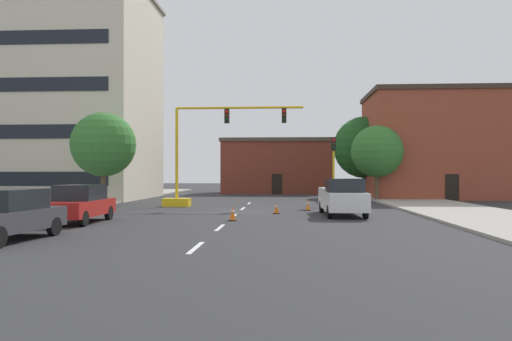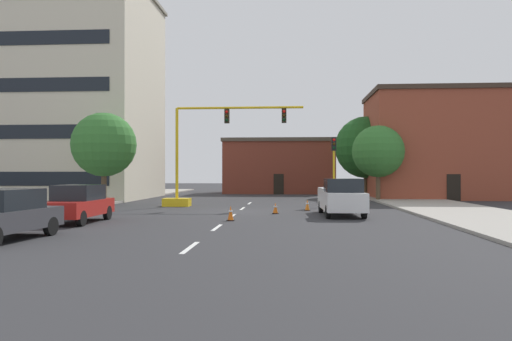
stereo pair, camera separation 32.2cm
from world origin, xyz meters
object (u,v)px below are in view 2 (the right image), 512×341
(traffic_signal_gantry, at_px, (195,173))
(tree_left_near, at_px, (104,145))
(traffic_light_pole_right, at_px, (334,155))
(sedan_red_near_left, at_px, (78,203))
(sedan_dark_gray_mid_left, at_px, (3,214))
(traffic_cone_roadside_b, at_px, (231,213))
(traffic_cone_roadside_a, at_px, (307,205))
(traffic_cone_roadside_c, at_px, (275,208))
(tree_right_mid, at_px, (378,151))
(tree_right_far, at_px, (366,147))
(pickup_truck_white, at_px, (341,197))

(traffic_signal_gantry, distance_m, tree_left_near, 6.70)
(traffic_light_pole_right, xyz_separation_m, sedan_red_near_left, (-12.82, -12.50, -2.64))
(sedan_dark_gray_mid_left, distance_m, traffic_cone_roadside_b, 10.06)
(traffic_cone_roadside_a, relative_size, traffic_cone_roadside_c, 1.09)
(tree_left_near, relative_size, traffic_cone_roadside_a, 9.51)
(traffic_cone_roadside_c, bearing_deg, tree_right_mid, 58.67)
(tree_right_far, bearing_deg, pickup_truck_white, -102.24)
(sedan_red_near_left, relative_size, traffic_cone_roadside_b, 6.24)
(traffic_signal_gantry, bearing_deg, pickup_truck_white, -35.63)
(traffic_light_pole_right, xyz_separation_m, tree_right_mid, (4.14, 6.18, 0.53))
(tree_right_mid, distance_m, traffic_cone_roadside_a, 12.94)
(tree_right_mid, xyz_separation_m, tree_left_near, (-20.13, -7.46, 0.20))
(traffic_signal_gantry, bearing_deg, tree_right_far, 46.18)
(sedan_dark_gray_mid_left, distance_m, traffic_cone_roadside_a, 17.61)
(sedan_dark_gray_mid_left, bearing_deg, traffic_cone_roadside_b, 47.05)
(tree_right_far, xyz_separation_m, tree_left_near, (-20.22, -14.41, -0.51))
(tree_right_mid, bearing_deg, pickup_truck_white, -107.60)
(pickup_truck_white, relative_size, traffic_cone_roadside_b, 7.55)
(traffic_light_pole_right, relative_size, traffic_cone_roadside_a, 7.03)
(tree_right_mid, relative_size, tree_left_near, 0.95)
(tree_left_near, relative_size, sedan_red_near_left, 1.44)
(pickup_truck_white, xyz_separation_m, traffic_cone_roadside_b, (-5.58, -3.26, -0.62))
(traffic_light_pole_right, xyz_separation_m, tree_left_near, (-15.99, -1.28, 0.73))
(traffic_signal_gantry, xyz_separation_m, traffic_light_pole_right, (9.58, 1.27, 1.25))
(pickup_truck_white, bearing_deg, tree_right_far, 77.76)
(traffic_light_pole_right, distance_m, tree_right_mid, 7.46)
(tree_left_near, distance_m, sedan_dark_gray_mid_left, 17.87)
(tree_left_near, relative_size, traffic_cone_roadside_b, 8.97)
(traffic_signal_gantry, distance_m, sedan_red_near_left, 11.77)
(tree_left_near, height_order, sedan_dark_gray_mid_left, tree_left_near)
(traffic_cone_roadside_a, distance_m, traffic_cone_roadside_b, 7.66)
(sedan_red_near_left, bearing_deg, pickup_truck_white, 20.19)
(traffic_light_pole_right, xyz_separation_m, traffic_cone_roadside_c, (-3.88, -7.00, -3.22))
(sedan_dark_gray_mid_left, bearing_deg, pickup_truck_white, 40.52)
(tree_right_far, xyz_separation_m, sedan_red_near_left, (-17.06, -25.63, -3.88))
(tree_left_near, height_order, traffic_cone_roadside_c, tree_left_near)
(sedan_dark_gray_mid_left, distance_m, traffic_cone_roadside_c, 14.55)
(traffic_light_pole_right, relative_size, traffic_cone_roadside_c, 7.67)
(traffic_cone_roadside_a, relative_size, traffic_cone_roadside_b, 0.94)
(traffic_signal_gantry, bearing_deg, traffic_cone_roadside_a, -23.56)
(tree_right_far, relative_size, traffic_cone_roadside_a, 11.34)
(traffic_cone_roadside_a, bearing_deg, tree_left_near, 166.73)
(sedan_red_near_left, height_order, traffic_cone_roadside_a, sedan_red_near_left)
(sedan_dark_gray_mid_left, bearing_deg, traffic_signal_gantry, 79.61)
(traffic_cone_roadside_b, bearing_deg, traffic_cone_roadside_c, 64.14)
(traffic_light_pole_right, height_order, tree_right_far, tree_right_far)
(traffic_light_pole_right, bearing_deg, traffic_cone_roadside_c, -118.99)
(traffic_light_pole_right, bearing_deg, traffic_signal_gantry, -172.43)
(traffic_light_pole_right, bearing_deg, traffic_cone_roadside_a, -113.78)
(traffic_cone_roadside_b, distance_m, traffic_cone_roadside_c, 4.63)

